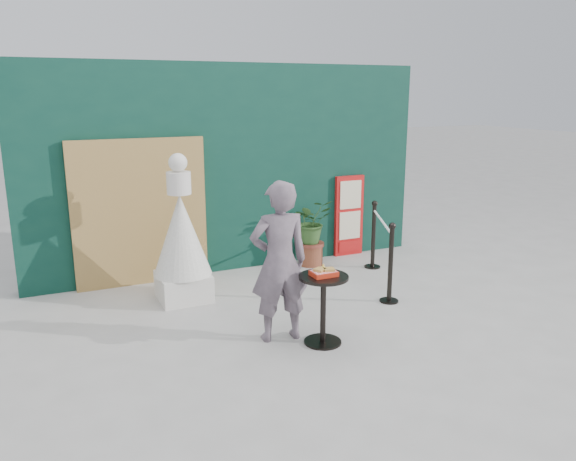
# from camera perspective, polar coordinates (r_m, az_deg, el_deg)

# --- Properties ---
(ground) EXTENTS (60.00, 60.00, 0.00)m
(ground) POSITION_cam_1_polar(r_m,az_deg,el_deg) (5.98, 4.95, -11.91)
(ground) COLOR #ADAAA5
(ground) RESTS_ON ground
(back_wall) EXTENTS (6.00, 0.30, 3.00)m
(back_wall) POSITION_cam_1_polar(r_m,az_deg,el_deg) (8.33, -5.68, 6.29)
(back_wall) COLOR #0A3127
(back_wall) RESTS_ON ground
(bamboo_fence) EXTENTS (1.80, 0.08, 2.00)m
(bamboo_fence) POSITION_cam_1_polar(r_m,az_deg,el_deg) (7.87, -14.75, 1.74)
(bamboo_fence) COLOR tan
(bamboo_fence) RESTS_ON ground
(woman) EXTENTS (0.67, 0.48, 1.73)m
(woman) POSITION_cam_1_polar(r_m,az_deg,el_deg) (5.89, -0.90, -3.21)
(woman) COLOR slate
(woman) RESTS_ON ground
(menu_board) EXTENTS (0.50, 0.07, 1.30)m
(menu_board) POSITION_cam_1_polar(r_m,az_deg,el_deg) (9.10, 6.22, 1.49)
(menu_board) COLOR red
(menu_board) RESTS_ON ground
(statue) EXTENTS (0.73, 0.73, 1.88)m
(statue) POSITION_cam_1_polar(r_m,az_deg,el_deg) (7.17, -10.76, -1.13)
(statue) COLOR white
(statue) RESTS_ON ground
(cafe_table) EXTENTS (0.52, 0.52, 0.75)m
(cafe_table) POSITION_cam_1_polar(r_m,az_deg,el_deg) (5.91, 3.61, -6.92)
(cafe_table) COLOR black
(cafe_table) RESTS_ON ground
(food_basket) EXTENTS (0.26, 0.19, 0.11)m
(food_basket) POSITION_cam_1_polar(r_m,az_deg,el_deg) (5.82, 3.66, -4.25)
(food_basket) COLOR red
(food_basket) RESTS_ON cafe_table
(planter) EXTENTS (0.60, 0.52, 1.02)m
(planter) POSITION_cam_1_polar(r_m,az_deg,el_deg) (8.53, 2.36, 0.32)
(planter) COLOR brown
(planter) RESTS_ON ground
(stanchion_barrier) EXTENTS (0.84, 1.54, 1.03)m
(stanchion_barrier) POSITION_cam_1_polar(r_m,az_deg,el_deg) (7.83, 9.45, -1.85)
(stanchion_barrier) COLOR black
(stanchion_barrier) RESTS_ON ground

